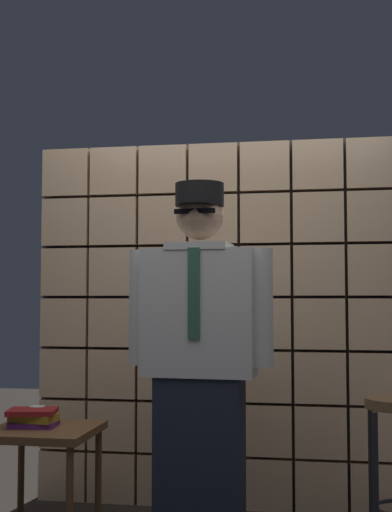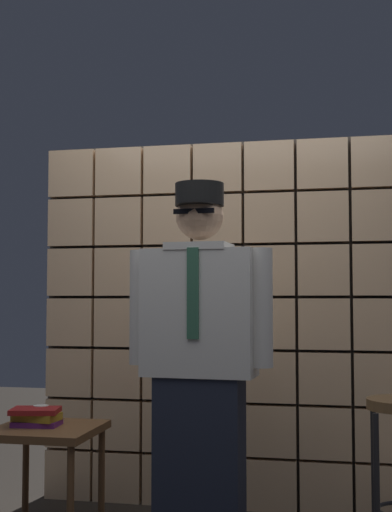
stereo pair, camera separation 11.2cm
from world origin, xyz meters
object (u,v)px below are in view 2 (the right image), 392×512
Objects in this scene: side_table at (47,442)px; book_stack at (36,417)px; coffee_mug at (41,414)px; standing_person at (200,361)px.

side_table is 2.09× the size of book_stack.
coffee_mug is (-0.00, 0.07, 0.00)m from book_stack.
book_stack is 2.15× the size of coffee_mug.
book_stack is at bearing -86.97° from coffee_mug.
standing_person reaches higher than side_table.
book_stack is (-0.89, 0.13, -0.32)m from standing_person.
book_stack is (-0.06, 0.00, 0.12)m from side_table.
side_table is (-0.83, 0.13, -0.44)m from standing_person.
coffee_mug is at bearing 132.29° from side_table.
coffee_mug is (-0.89, 0.20, -0.32)m from standing_person.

